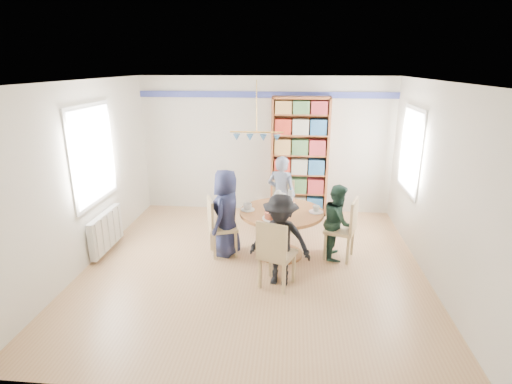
# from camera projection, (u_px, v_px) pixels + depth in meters

# --- Properties ---
(ground) EXTENTS (5.00, 5.00, 0.00)m
(ground) POSITION_uv_depth(u_px,v_px,m) (254.00, 266.00, 6.03)
(ground) COLOR tan
(room_shell) EXTENTS (5.00, 5.00, 5.00)m
(room_shell) POSITION_uv_depth(u_px,v_px,m) (243.00, 147.00, 6.37)
(room_shell) COLOR white
(room_shell) RESTS_ON ground
(radiator) EXTENTS (0.12, 1.00, 0.60)m
(radiator) POSITION_uv_depth(u_px,v_px,m) (106.00, 231.00, 6.42)
(radiator) COLOR silver
(radiator) RESTS_ON ground
(dining_table) EXTENTS (1.30, 1.30, 0.75)m
(dining_table) POSITION_uv_depth(u_px,v_px,m) (281.00, 223.00, 6.22)
(dining_table) COLOR brown
(dining_table) RESTS_ON ground
(chair_left) EXTENTS (0.54, 0.54, 0.94)m
(chair_left) POSITION_uv_depth(u_px,v_px,m) (218.00, 224.00, 6.26)
(chair_left) COLOR tan
(chair_left) RESTS_ON ground
(chair_right) EXTENTS (0.55, 0.55, 0.98)m
(chair_right) POSITION_uv_depth(u_px,v_px,m) (346.00, 226.00, 6.12)
(chair_right) COLOR tan
(chair_right) RESTS_ON ground
(chair_far) EXTENTS (0.44, 0.44, 0.90)m
(chair_far) POSITION_uv_depth(u_px,v_px,m) (284.00, 203.00, 7.25)
(chair_far) COLOR tan
(chair_far) RESTS_ON ground
(chair_near) EXTENTS (0.56, 0.56, 0.98)m
(chair_near) POSITION_uv_depth(u_px,v_px,m) (275.00, 252.00, 5.29)
(chair_near) COLOR tan
(chair_near) RESTS_ON ground
(person_left) EXTENTS (0.57, 0.75, 1.39)m
(person_left) POSITION_uv_depth(u_px,v_px,m) (226.00, 213.00, 6.24)
(person_left) COLOR #181C36
(person_left) RESTS_ON ground
(person_right) EXTENTS (0.48, 0.60, 1.18)m
(person_right) POSITION_uv_depth(u_px,v_px,m) (338.00, 222.00, 6.17)
(person_right) COLOR #172F25
(person_right) RESTS_ON ground
(person_far) EXTENTS (0.59, 0.46, 1.41)m
(person_far) POSITION_uv_depth(u_px,v_px,m) (281.00, 195.00, 7.07)
(person_far) COLOR gray
(person_far) RESTS_ON ground
(person_near) EXTENTS (0.90, 0.61, 1.29)m
(person_near) POSITION_uv_depth(u_px,v_px,m) (280.00, 240.00, 5.38)
(person_near) COLOR black
(person_near) RESTS_ON ground
(bookshelf) EXTENTS (1.11, 0.33, 2.33)m
(bookshelf) POSITION_uv_depth(u_px,v_px,m) (300.00, 158.00, 7.83)
(bookshelf) COLOR brown
(bookshelf) RESTS_ON ground
(tableware) EXTENTS (1.27, 1.27, 0.33)m
(tableware) POSITION_uv_depth(u_px,v_px,m) (280.00, 206.00, 6.16)
(tableware) COLOR white
(tableware) RESTS_ON dining_table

